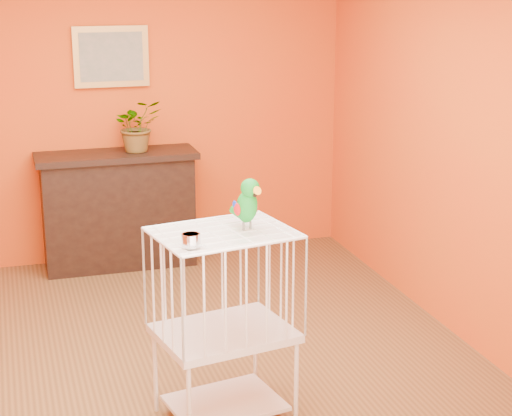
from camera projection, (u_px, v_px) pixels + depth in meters
name	position (u px, v px, depth m)	size (l,w,h in m)	color
ground	(170.00, 365.00, 5.47)	(4.50, 4.50, 0.00)	brown
room_shell	(162.00, 121.00, 5.04)	(4.50, 4.50, 4.50)	#CB5113
console_cabinet	(118.00, 210.00, 7.19)	(1.32, 0.48, 0.98)	black
potted_plant	(137.00, 130.00, 7.12)	(0.39, 0.43, 0.34)	#26722D
framed_picture	(111.00, 57.00, 7.04)	(0.62, 0.04, 0.50)	#BE8E44
birdcage	(224.00, 324.00, 4.69)	(0.80, 0.67, 1.10)	silver
feed_cup	(191.00, 240.00, 4.28)	(0.10, 0.10, 0.07)	silver
parrot	(247.00, 203.00, 4.56)	(0.15, 0.26, 0.29)	#59544C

